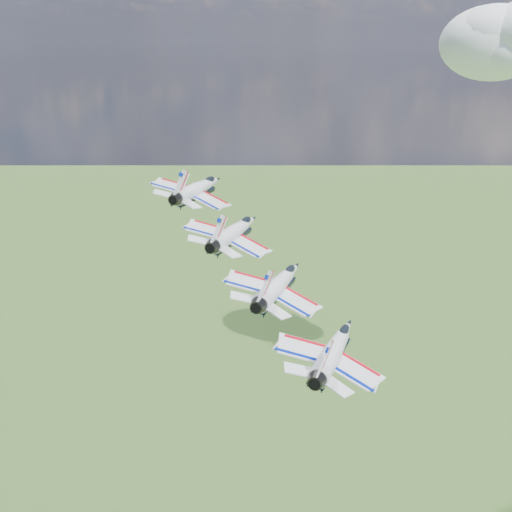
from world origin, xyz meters
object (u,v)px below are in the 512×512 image
at_px(jet_0, 198,188).
at_px(jet_3, 335,349).
at_px(jet_1, 235,231).
at_px(jet_2, 279,283).

xyz_separation_m(jet_0, jet_3, (24.12, -20.59, -9.94)).
bearing_deg(jet_0, jet_3, -40.26).
distance_m(jet_1, jet_2, 11.08).
bearing_deg(jet_0, jet_2, -40.26).
xyz_separation_m(jet_0, jet_2, (16.08, -13.72, -6.63)).
distance_m(jet_0, jet_3, 33.23).
distance_m(jet_0, jet_2, 22.16).
relative_size(jet_0, jet_1, 1.00).
height_order(jet_2, jet_3, jet_2).
relative_size(jet_0, jet_2, 1.00).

